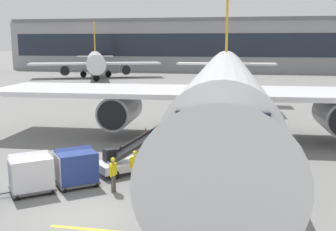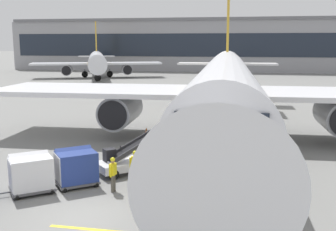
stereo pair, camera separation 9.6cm
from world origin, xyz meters
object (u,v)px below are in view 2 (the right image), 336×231
object	(u,v)px
baggage_cart_second	(31,173)
safety_cone_engine_keepout	(146,131)
ground_crew_by_carts	(40,171)
distant_airplane	(97,61)
baggage_cart_lead	(76,166)
ground_crew_marshaller	(135,165)
ground_crew_by_loader	(113,172)
parked_airplane	(226,86)
belt_loader	(132,157)

from	to	relation	value
baggage_cart_second	safety_cone_engine_keepout	distance (m)	13.48
ground_crew_by_carts	distant_airplane	world-z (taller)	distant_airplane
baggage_cart_lead	distant_airplane	distance (m)	65.87
baggage_cart_second	ground_crew_marshaller	distance (m)	5.12
distant_airplane	ground_crew_by_loader	bearing A→B (deg)	-68.79
parked_airplane	ground_crew_by_carts	bearing A→B (deg)	-122.10
distant_airplane	parked_airplane	bearing A→B (deg)	-59.87
baggage_cart_lead	ground_crew_marshaller	size ratio (longest dim) A/B	1.51
baggage_cart_second	ground_crew_marshaller	xyz separation A→B (m)	(4.60, 2.24, -0.00)
belt_loader	ground_crew_marshaller	world-z (taller)	belt_loader
baggage_cart_lead	ground_crew_marshaller	distance (m)	2.99
ground_crew_by_loader	safety_cone_engine_keepout	world-z (taller)	ground_crew_by_loader
safety_cone_engine_keepout	distant_airplane	world-z (taller)	distant_airplane
baggage_cart_second	ground_crew_by_loader	bearing A→B (deg)	11.97
ground_crew_marshaller	ground_crew_by_carts	bearing A→B (deg)	-155.49
baggage_cart_lead	distant_airplane	size ratio (longest dim) A/B	0.08
baggage_cart_second	ground_crew_by_carts	size ratio (longest dim) A/B	1.51
parked_airplane	distant_airplane	world-z (taller)	parked_airplane
ground_crew_by_carts	ground_crew_by_loader	bearing A→B (deg)	8.63
baggage_cart_lead	ground_crew_by_loader	distance (m)	2.21
ground_crew_by_carts	safety_cone_engine_keepout	distance (m)	13.15
parked_airplane	safety_cone_engine_keepout	bearing A→B (deg)	-177.87
parked_airplane	ground_crew_by_carts	world-z (taller)	parked_airplane
baggage_cart_lead	ground_crew_marshaller	world-z (taller)	baggage_cart_lead
parked_airplane	ground_crew_by_loader	xyz separation A→B (m)	(-4.69, -12.63, -3.00)
ground_crew_marshaller	safety_cone_engine_keepout	size ratio (longest dim) A/B	2.89
parked_airplane	safety_cone_engine_keepout	xyz separation A→B (m)	(-6.10, -0.23, -3.71)
ground_crew_by_carts	baggage_cart_second	bearing A→B (deg)	-138.11
belt_loader	baggage_cart_lead	distance (m)	3.48
baggage_cart_lead	ground_crew_marshaller	bearing A→B (deg)	17.25
belt_loader	distant_airplane	distance (m)	64.11
ground_crew_marshaller	parked_airplane	bearing A→B (deg)	70.49
ground_crew_by_loader	safety_cone_engine_keepout	distance (m)	12.50
belt_loader	ground_crew_marshaller	distance (m)	1.97
safety_cone_engine_keepout	baggage_cart_second	bearing A→B (deg)	-100.62
baggage_cart_second	distant_airplane	xyz separation A→B (m)	(-20.38, 63.35, 2.34)
ground_crew_by_carts	distant_airplane	distance (m)	66.42
ground_crew_by_loader	ground_crew_by_carts	bearing A→B (deg)	-171.37
parked_airplane	distant_airplane	size ratio (longest dim) A/B	1.36
ground_crew_by_carts	safety_cone_engine_keepout	bearing A→B (deg)	80.50
baggage_cart_second	baggage_cart_lead	bearing A→B (deg)	37.76
baggage_cart_lead	distant_airplane	bearing A→B (deg)	109.64
ground_crew_by_loader	safety_cone_engine_keepout	bearing A→B (deg)	96.45
baggage_cart_second	ground_crew_by_loader	distance (m)	3.97
parked_airplane	safety_cone_engine_keepout	world-z (taller)	parked_airplane
belt_loader	baggage_cart_second	distance (m)	5.64
ground_crew_by_carts	safety_cone_engine_keepout	xyz separation A→B (m)	(2.17, 12.95, -0.71)
belt_loader	parked_airplane	bearing A→B (deg)	63.52
ground_crew_by_loader	distant_airplane	distance (m)	67.11
safety_cone_engine_keepout	distant_airplane	xyz separation A→B (m)	(-22.86, 50.12, 3.05)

